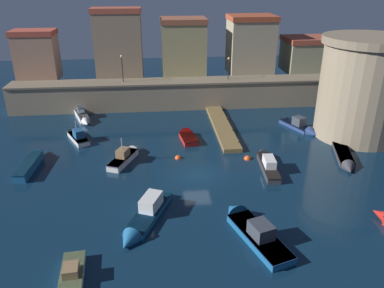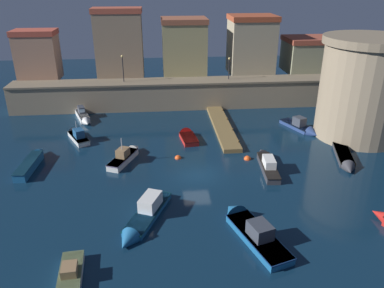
{
  "view_description": "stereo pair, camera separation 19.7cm",
  "coord_description": "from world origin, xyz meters",
  "px_view_note": "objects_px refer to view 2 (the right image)",
  "views": [
    {
      "loc": [
        -3.47,
        -30.96,
        17.06
      ],
      "look_at": [
        0.0,
        4.95,
        0.9
      ],
      "focal_mm": 35.67,
      "sensor_mm": 36.0,
      "label": 1
    },
    {
      "loc": [
        -3.27,
        -30.98,
        17.06
      ],
      "look_at": [
        0.0,
        4.95,
        0.9
      ],
      "focal_mm": 35.67,
      "sensor_mm": 36.0,
      "label": 2
    }
  ],
  "objects_px": {
    "fortress_tower": "(364,88)",
    "moored_boat_0": "(187,136)",
    "moored_boat_1": "(267,163)",
    "moored_boat_8": "(250,227)",
    "quay_lamp_0": "(123,64)",
    "moored_boat_11": "(32,162)",
    "moored_boat_6": "(345,158)",
    "moored_boat_10": "(143,218)",
    "moored_boat_2": "(77,135)",
    "moored_boat_3": "(302,127)",
    "quay_lamp_1": "(229,64)",
    "mooring_buoy_1": "(247,159)",
    "moored_boat_7": "(83,116)",
    "mooring_buoy_0": "(178,158)",
    "moored_boat_9": "(126,155)",
    "moored_boat_5": "(69,283)"
  },
  "relations": [
    {
      "from": "quay_lamp_0",
      "to": "moored_boat_11",
      "type": "height_order",
      "value": "quay_lamp_0"
    },
    {
      "from": "moored_boat_3",
      "to": "moored_boat_5",
      "type": "relative_size",
      "value": 1.2
    },
    {
      "from": "fortress_tower",
      "to": "moored_boat_3",
      "type": "relative_size",
      "value": 1.91
    },
    {
      "from": "moored_boat_2",
      "to": "moored_boat_10",
      "type": "relative_size",
      "value": 0.71
    },
    {
      "from": "moored_boat_7",
      "to": "moored_boat_11",
      "type": "height_order",
      "value": "moored_boat_7"
    },
    {
      "from": "moored_boat_0",
      "to": "moored_boat_11",
      "type": "xyz_separation_m",
      "value": [
        -15.53,
        -5.41,
        0.16
      ]
    },
    {
      "from": "moored_boat_3",
      "to": "moored_boat_8",
      "type": "height_order",
      "value": "moored_boat_8"
    },
    {
      "from": "moored_boat_3",
      "to": "moored_boat_6",
      "type": "height_order",
      "value": "moored_boat_3"
    },
    {
      "from": "moored_boat_10",
      "to": "mooring_buoy_1",
      "type": "xyz_separation_m",
      "value": [
        10.17,
        9.83,
        -0.42
      ]
    },
    {
      "from": "moored_boat_2",
      "to": "moored_boat_9",
      "type": "height_order",
      "value": "moored_boat_9"
    },
    {
      "from": "moored_boat_9",
      "to": "moored_boat_2",
      "type": "bearing_deg",
      "value": 68.72
    },
    {
      "from": "moored_boat_1",
      "to": "mooring_buoy_0",
      "type": "distance_m",
      "value": 8.82
    },
    {
      "from": "moored_boat_0",
      "to": "moored_boat_11",
      "type": "height_order",
      "value": "moored_boat_0"
    },
    {
      "from": "moored_boat_0",
      "to": "moored_boat_2",
      "type": "bearing_deg",
      "value": 77.17
    },
    {
      "from": "mooring_buoy_1",
      "to": "moored_boat_9",
      "type": "bearing_deg",
      "value": 174.84
    },
    {
      "from": "moored_boat_0",
      "to": "moored_boat_7",
      "type": "height_order",
      "value": "moored_boat_7"
    },
    {
      "from": "moored_boat_8",
      "to": "mooring_buoy_1",
      "type": "bearing_deg",
      "value": -30.13
    },
    {
      "from": "quay_lamp_1",
      "to": "moored_boat_9",
      "type": "distance_m",
      "value": 21.42
    },
    {
      "from": "moored_boat_0",
      "to": "moored_boat_3",
      "type": "xyz_separation_m",
      "value": [
        13.79,
        1.14,
        0.1
      ]
    },
    {
      "from": "quay_lamp_1",
      "to": "mooring_buoy_1",
      "type": "bearing_deg",
      "value": -93.4
    },
    {
      "from": "fortress_tower",
      "to": "mooring_buoy_1",
      "type": "distance_m",
      "value": 15.7
    },
    {
      "from": "moored_boat_6",
      "to": "moored_boat_8",
      "type": "distance_m",
      "value": 15.99
    },
    {
      "from": "moored_boat_5",
      "to": "moored_boat_10",
      "type": "relative_size",
      "value": 0.66
    },
    {
      "from": "moored_boat_0",
      "to": "mooring_buoy_0",
      "type": "bearing_deg",
      "value": 157.1
    },
    {
      "from": "moored_boat_3",
      "to": "moored_boat_11",
      "type": "bearing_deg",
      "value": -99.98
    },
    {
      "from": "quay_lamp_1",
      "to": "mooring_buoy_0",
      "type": "relative_size",
      "value": 4.59
    },
    {
      "from": "quay_lamp_0",
      "to": "moored_boat_7",
      "type": "distance_m",
      "value": 8.63
    },
    {
      "from": "quay_lamp_0",
      "to": "moored_boat_10",
      "type": "xyz_separation_m",
      "value": [
        3.08,
        -26.97,
        -5.71
      ]
    },
    {
      "from": "quay_lamp_0",
      "to": "moored_boat_5",
      "type": "distance_m",
      "value": 33.6
    },
    {
      "from": "moored_boat_7",
      "to": "mooring_buoy_0",
      "type": "distance_m",
      "value": 16.72
    },
    {
      "from": "moored_boat_6",
      "to": "moored_boat_10",
      "type": "bearing_deg",
      "value": -50.73
    },
    {
      "from": "moored_boat_2",
      "to": "moored_boat_8",
      "type": "relative_size",
      "value": 0.69
    },
    {
      "from": "moored_boat_1",
      "to": "moored_boat_8",
      "type": "relative_size",
      "value": 0.92
    },
    {
      "from": "moored_boat_5",
      "to": "mooring_buoy_0",
      "type": "height_order",
      "value": "moored_boat_5"
    },
    {
      "from": "moored_boat_7",
      "to": "mooring_buoy_0",
      "type": "xyz_separation_m",
      "value": [
        11.4,
        -12.22,
        -0.48
      ]
    },
    {
      "from": "moored_boat_6",
      "to": "moored_boat_2",
      "type": "bearing_deg",
      "value": -90.65
    },
    {
      "from": "moored_boat_2",
      "to": "mooring_buoy_1",
      "type": "relative_size",
      "value": 7.33
    },
    {
      "from": "fortress_tower",
      "to": "moored_boat_5",
      "type": "bearing_deg",
      "value": -143.43
    },
    {
      "from": "fortress_tower",
      "to": "moored_boat_0",
      "type": "distance_m",
      "value": 20.15
    },
    {
      "from": "moored_boat_0",
      "to": "moored_boat_6",
      "type": "bearing_deg",
      "value": -122.91
    },
    {
      "from": "fortress_tower",
      "to": "moored_boat_9",
      "type": "distance_m",
      "value": 26.7
    },
    {
      "from": "moored_boat_6",
      "to": "moored_boat_11",
      "type": "xyz_separation_m",
      "value": [
        -30.71,
        1.66,
        0.17
      ]
    },
    {
      "from": "moored_boat_5",
      "to": "quay_lamp_1",
      "type": "bearing_deg",
      "value": 150.09
    },
    {
      "from": "quay_lamp_1",
      "to": "moored_boat_7",
      "type": "xyz_separation_m",
      "value": [
        -19.36,
        -4.09,
        -5.32
      ]
    },
    {
      "from": "moored_boat_2",
      "to": "moored_boat_5",
      "type": "bearing_deg",
      "value": 161.97
    },
    {
      "from": "moored_boat_2",
      "to": "moored_boat_8",
      "type": "height_order",
      "value": "moored_boat_2"
    },
    {
      "from": "moored_boat_3",
      "to": "mooring_buoy_1",
      "type": "xyz_separation_m",
      "value": [
        -8.18,
        -6.98,
        -0.38
      ]
    },
    {
      "from": "quay_lamp_1",
      "to": "mooring_buoy_0",
      "type": "xyz_separation_m",
      "value": [
        -7.96,
        -16.31,
        -5.8
      ]
    },
    {
      "from": "moored_boat_3",
      "to": "moored_boat_7",
      "type": "distance_m",
      "value": 27.21
    },
    {
      "from": "moored_boat_2",
      "to": "moored_boat_6",
      "type": "height_order",
      "value": "moored_boat_2"
    }
  ]
}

